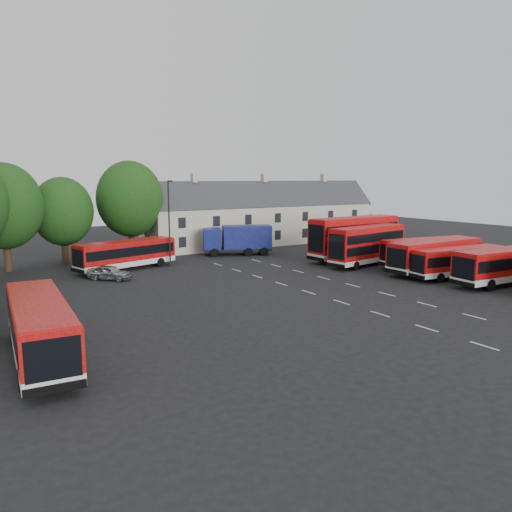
# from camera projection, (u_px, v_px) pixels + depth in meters

# --- Properties ---
(ground) EXTENTS (140.00, 140.00, 0.00)m
(ground) POSITION_uv_depth(u_px,v_px,m) (324.00, 297.00, 40.08)
(ground) COLOR black
(ground) RESTS_ON ground
(lane_markings) EXTENTS (5.15, 33.80, 0.01)m
(lane_markings) POSITION_uv_depth(u_px,v_px,m) (331.00, 289.00, 43.08)
(lane_markings) COLOR beige
(lane_markings) RESTS_ON ground
(treeline) EXTENTS (29.92, 32.59, 12.01)m
(treeline) POSITION_uv_depth(u_px,v_px,m) (3.00, 210.00, 44.12)
(treeline) COLOR black
(treeline) RESTS_ON ground
(terrace_houses) EXTENTS (35.70, 7.13, 10.06)m
(terrace_houses) POSITION_uv_depth(u_px,v_px,m) (264.00, 217.00, 71.90)
(terrace_houses) COLOR beige
(terrace_houses) RESTS_ON ground
(bus_row_b) EXTENTS (11.62, 3.52, 3.24)m
(bus_row_b) POSITION_uv_depth(u_px,v_px,m) (507.00, 263.00, 44.60)
(bus_row_b) COLOR silver
(bus_row_b) RESTS_ON ground
(bus_row_c) EXTENTS (10.57, 3.77, 2.92)m
(bus_row_c) POSITION_uv_depth(u_px,v_px,m) (459.00, 260.00, 47.46)
(bus_row_c) COLOR silver
(bus_row_c) RESTS_ON ground
(bus_row_d) EXTENTS (11.70, 2.92, 3.30)m
(bus_row_d) POSITION_uv_depth(u_px,v_px,m) (435.00, 253.00, 50.15)
(bus_row_d) COLOR silver
(bus_row_d) RESTS_ON ground
(bus_row_e) EXTENTS (11.22, 4.22, 3.10)m
(bus_row_e) POSITION_uv_depth(u_px,v_px,m) (429.00, 250.00, 53.23)
(bus_row_e) COLOR silver
(bus_row_e) RESTS_ON ground
(bus_dd_south) EXTENTS (10.70, 3.95, 4.29)m
(bus_dd_south) POSITION_uv_depth(u_px,v_px,m) (367.00, 243.00, 54.26)
(bus_dd_south) COLOR silver
(bus_dd_south) RESTS_ON ground
(bus_dd_north) EXTENTS (12.30, 3.51, 4.99)m
(bus_dd_north) POSITION_uv_depth(u_px,v_px,m) (355.00, 236.00, 57.89)
(bus_dd_north) COLOR silver
(bus_dd_north) RESTS_ON ground
(bus_west) EXTENTS (3.46, 11.63, 3.24)m
(bus_west) POSITION_uv_depth(u_px,v_px,m) (40.00, 325.00, 25.89)
(bus_west) COLOR silver
(bus_west) RESTS_ON ground
(bus_north) EXTENTS (11.05, 5.14, 3.05)m
(bus_north) POSITION_uv_depth(u_px,v_px,m) (126.00, 252.00, 51.67)
(bus_north) COLOR silver
(bus_north) RESTS_ON ground
(box_truck) EXTENTS (8.65, 5.81, 3.64)m
(box_truck) POSITION_uv_depth(u_px,v_px,m) (238.00, 238.00, 61.72)
(box_truck) COLOR black
(box_truck) RESTS_ON ground
(silver_car) EXTENTS (4.06, 4.13, 1.41)m
(silver_car) POSITION_uv_depth(u_px,v_px,m) (110.00, 273.00, 46.70)
(silver_car) COLOR #A6A7AD
(silver_car) RESTS_ON ground
(lamppost) EXTENTS (0.63, 0.42, 9.22)m
(lamppost) POSITION_uv_depth(u_px,v_px,m) (169.00, 221.00, 53.14)
(lamppost) COLOR black
(lamppost) RESTS_ON ground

